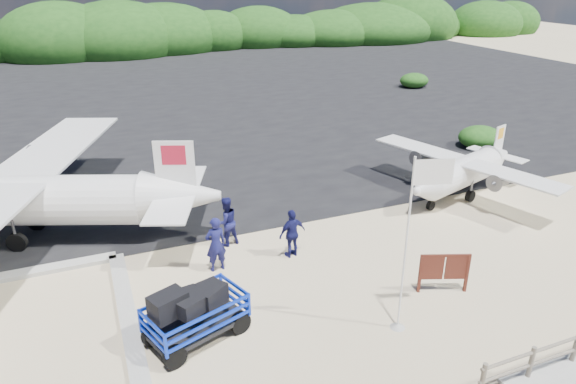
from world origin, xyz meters
The scene contains 12 objects.
ground centered at (0.00, 0.00, 0.00)m, with size 160.00×160.00×0.00m, color beige.
asphalt_apron centered at (0.00, 30.00, 0.00)m, with size 90.00×50.00×0.04m, color #B2B2B2, non-canonical shape.
vegetation_band centered at (0.00, 55.00, 0.00)m, with size 124.00×8.00×4.40m, color #B2B2B2, non-canonical shape.
fence centered at (6.00, -5.00, 0.00)m, with size 6.40×2.00×1.10m, color #B2B2B2, non-canonical shape.
baggage_cart centered at (-2.79, -0.34, 0.00)m, with size 2.92×1.67×1.46m, color #0E31D2, non-canonical shape.
flagpole centered at (2.62, -2.04, 0.00)m, with size 1.04×0.43×5.20m, color white, non-canonical shape.
signboard centered at (4.91, -1.05, 0.00)m, with size 1.68×0.16×1.39m, color #582419, non-canonical shape.
crew_a centered at (-1.37, 2.91, 0.98)m, with size 0.72×0.47×1.97m, color #151752.
crew_b centered at (-0.57, 4.48, 0.95)m, with size 0.92×0.72×1.90m, color #151752.
crew_c centered at (1.36, 2.80, 0.90)m, with size 1.06×0.44×1.81m, color #151752.
aircraft_large centered at (16.67, 23.67, 0.00)m, with size 16.50×16.50×4.95m, color #B2B2B2, non-canonical shape.
aircraft_small centered at (-9.88, 34.94, 0.00)m, with size 7.36×7.36×2.65m, color #B2B2B2, non-canonical shape.
Camera 1 is at (-4.80, -11.90, 9.45)m, focal length 32.00 mm.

